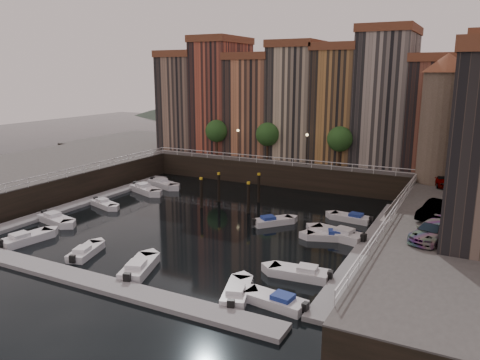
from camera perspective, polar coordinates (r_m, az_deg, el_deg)
The scene contains 31 objects.
ground at distance 48.55m, azimuth -3.39°, elevation -4.79°, with size 200.00×200.00×0.00m, color black.
quay_far at distance 71.09m, azimuth 7.36°, elevation 2.09°, with size 80.00×20.00×3.00m, color black.
quay_left at distance 65.39m, azimuth -25.98°, elevation -0.09°, with size 20.00×36.00×3.00m, color black.
dock_left at distance 57.50m, azimuth -17.95°, elevation -2.40°, with size 2.00×28.00×0.35m, color gray.
dock_right at distance 42.03m, azimuth 15.41°, elevation -7.88°, with size 2.00×28.00×0.35m, color gray.
dock_near at distance 35.95m, azimuth -17.65°, elevation -11.68°, with size 30.00×2.00×0.35m, color gray.
mountains at distance 151.44m, azimuth 19.26°, elevation 9.67°, with size 145.00×100.00×18.00m.
far_terrace at distance 66.51m, azimuth 9.55°, elevation 9.49°, with size 48.70×10.30×17.50m.
corner_tower at distance 54.49m, azimuth 23.50°, elevation 7.07°, with size 5.20×5.20×13.80m.
promenade_trees at distance 63.61m, azimuth 3.92°, elevation 5.53°, with size 21.20×3.20×5.20m.
street_lamps at distance 62.66m, azimuth 3.82°, elevation 4.78°, with size 10.36×0.36×4.18m.
railings at distance 51.68m, azimuth -0.68°, elevation 0.68°, with size 36.08×34.04×0.52m.
gangway at distance 51.74m, azimuth 19.10°, elevation -2.17°, with size 2.78×8.32×3.73m.
mooring_pilings at distance 52.74m, azimuth -1.01°, elevation -1.46°, with size 5.95×5.40×3.78m.
boat_left_1 at distance 50.72m, azimuth -21.57°, elevation -4.49°, with size 4.87×2.61×1.09m.
boat_left_2 at distance 54.97m, azimuth -16.22°, elevation -2.83°, with size 4.20×2.58×0.94m.
boat_left_3 at distance 60.19m, azimuth -11.50°, elevation -1.13°, with size 5.25×3.49×1.19m.
boat_left_4 at distance 62.73m, azimuth -9.37°, elevation -0.47°, with size 5.16×3.21×1.16m.
boat_right_0 at distance 31.38m, azimuth 4.48°, elevation -14.51°, with size 4.52×2.13×1.02m.
boat_right_1 at distance 35.46m, azimuth 7.44°, elevation -11.18°, with size 4.70×2.03×1.06m.
boat_right_2 at distance 43.47m, azimuth 10.98°, elevation -6.72°, with size 4.31×2.77×0.97m.
boat_right_3 at distance 43.79m, azimuth 11.94°, elevation -6.51°, with size 5.33×2.97×1.19m.
boat_right_4 at distance 49.10m, azimuth 13.47°, elevation -4.53°, with size 4.33×1.99×0.98m.
boat_near_0 at distance 46.07m, azimuth -24.68°, elevation -6.51°, with size 2.44×4.91×1.10m.
boat_near_1 at distance 41.15m, azimuth -18.35°, elevation -8.32°, with size 2.54×4.26×0.96m.
boat_near_2 at distance 36.81m, azimuth -12.23°, elevation -10.41°, with size 3.10×4.94×1.11m.
boat_near_3 at distance 32.39m, azimuth -0.39°, elevation -13.55°, with size 2.76×4.51×1.01m.
car_a at distance 53.81m, azimuth 23.39°, elevation 0.02°, with size 1.71×4.25×1.45m, color gray.
car_b at distance 41.56m, azimuth 22.82°, elevation -3.50°, with size 1.57×4.49×1.48m, color gray.
car_c at distance 36.16m, azimuth 22.37°, elevation -5.94°, with size 1.93×4.75×1.38m, color gray.
boat_extra_214 at distance 46.86m, azimuth 3.94°, elevation -5.04°, with size 3.79×4.06×0.98m.
Camera 1 is at (23.76, -39.67, 14.81)m, focal length 35.00 mm.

